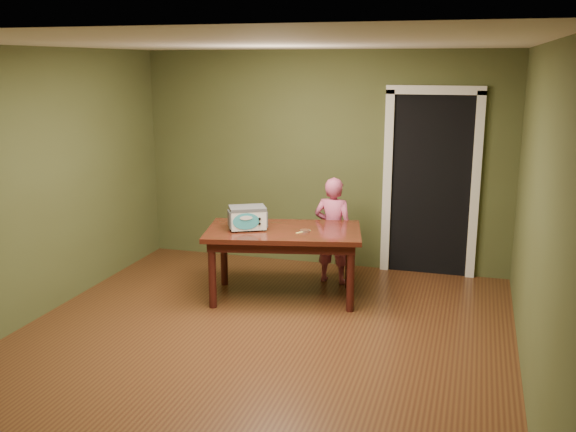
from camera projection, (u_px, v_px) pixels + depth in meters
The scene contains 8 objects.
floor at pixel (255, 344), 5.72m from camera, with size 5.00×5.00×0.00m, color #563218.
room_shell at pixel (252, 154), 5.32m from camera, with size 4.52×5.02×2.61m.
doorway at pixel (433, 181), 7.71m from camera, with size 1.10×0.66×2.25m.
dining_table at pixel (284, 239), 6.73m from camera, with size 1.75×1.22×0.75m.
toy_oven at pixel (247, 217), 6.68m from camera, with size 0.46×0.40×0.24m.
baking_pan at pixel (305, 231), 6.61m from camera, with size 0.10×0.10×0.02m.
spatula at pixel (303, 232), 6.59m from camera, with size 0.18×0.03×0.01m, color #E9D765.
child at pixel (333, 230), 7.22m from camera, with size 0.44×0.29×1.22m, color #C14F77.
Camera 1 is at (1.79, -4.99, 2.45)m, focal length 40.00 mm.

